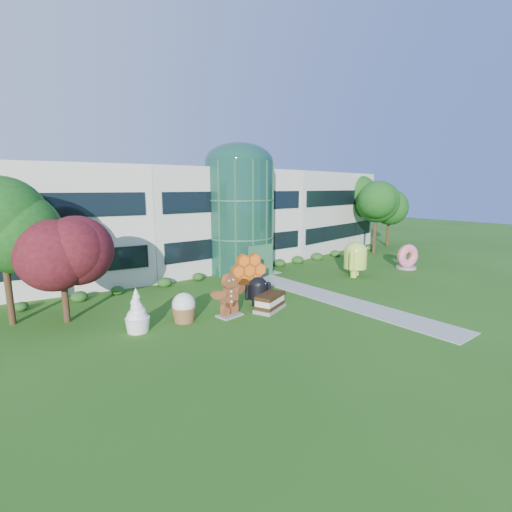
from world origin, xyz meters
TOP-DOWN VIEW (x-y plane):
  - ground at (0.00, 0.00)m, footprint 140.00×140.00m
  - building at (0.00, 18.00)m, footprint 46.00×15.00m
  - atrium at (0.00, 12.00)m, footprint 6.00×6.00m
  - walkway at (0.00, 2.00)m, footprint 2.40×20.00m
  - tree_red at (-15.50, 7.50)m, footprint 4.00×4.00m
  - trees_backdrop at (0.00, 13.00)m, footprint 52.00×8.00m
  - android_green at (6.60, 4.13)m, footprint 3.73×3.21m
  - android_black at (-5.00, 3.06)m, footprint 2.15×1.63m
  - donut at (12.96, 2.99)m, footprint 2.49×1.70m
  - gingerbread at (-7.66, 2.48)m, footprint 3.02×1.52m
  - ice_cream_sandwich at (-5.01, 1.86)m, footprint 2.63×2.00m
  - honeycomb at (-2.65, 7.16)m, footprint 3.17×1.74m
  - froyo at (-12.87, 3.52)m, footprint 1.74×1.74m
  - cupcake at (-10.21, 3.36)m, footprint 1.56×1.56m

SIDE VIEW (x-z plane):
  - ground at x=0.00m, z-range 0.00..0.00m
  - walkway at x=0.00m, z-range 0.00..0.04m
  - ice_cream_sandwich at x=-5.01m, z-range 0.00..1.05m
  - cupcake at x=-10.21m, z-range 0.00..1.71m
  - android_black at x=-5.00m, z-range 0.00..2.21m
  - honeycomb at x=-2.65m, z-range 0.00..2.36m
  - froyo at x=-12.87m, z-range 0.00..2.36m
  - donut at x=12.96m, z-range 0.00..2.37m
  - gingerbread at x=-7.66m, z-range 0.00..2.67m
  - android_green at x=6.60m, z-range 0.00..3.57m
  - tree_red at x=-15.50m, z-range 0.00..6.00m
  - trees_backdrop at x=0.00m, z-range 0.00..8.40m
  - building at x=0.00m, z-range 0.00..9.30m
  - atrium at x=0.00m, z-range 0.00..9.80m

